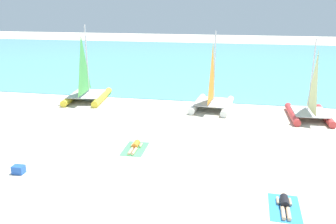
% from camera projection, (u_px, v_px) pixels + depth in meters
% --- Properties ---
extents(ground_plane, '(120.00, 120.00, 0.00)m').
position_uv_depth(ground_plane, '(180.00, 110.00, 24.46)').
color(ground_plane, beige).
extents(ocean_water, '(120.00, 40.00, 0.05)m').
position_uv_depth(ocean_water, '(208.00, 60.00, 45.34)').
color(ocean_water, '#5BB2C1').
rests_on(ocean_water, ground).
extents(sailboat_white, '(2.95, 4.27, 5.28)m').
position_uv_depth(sailboat_white, '(212.00, 98.00, 24.51)').
color(sailboat_white, white).
rests_on(sailboat_white, ground).
extents(sailboat_yellow, '(3.18, 4.55, 5.57)m').
position_uv_depth(sailboat_yellow, '(87.00, 90.00, 26.57)').
color(sailboat_yellow, yellow).
rests_on(sailboat_yellow, ground).
extents(sailboat_red, '(2.51, 3.87, 4.99)m').
position_uv_depth(sailboat_red, '(310.00, 107.00, 22.39)').
color(sailboat_red, '#CC3838').
rests_on(sailboat_red, ground).
extents(towel_left, '(1.14, 1.92, 0.01)m').
position_uv_depth(towel_left, '(135.00, 149.00, 17.92)').
color(towel_left, '#4CB266').
rests_on(towel_left, ground).
extents(sunbather_left, '(0.55, 1.56, 0.30)m').
position_uv_depth(sunbather_left, '(135.00, 146.00, 17.95)').
color(sunbather_left, orange).
rests_on(sunbather_left, towel_left).
extents(towel_right, '(1.16, 1.94, 0.01)m').
position_uv_depth(towel_right, '(284.00, 208.00, 12.76)').
color(towel_right, '#338CD8').
rests_on(towel_right, ground).
extents(sunbather_right, '(0.56, 1.56, 0.30)m').
position_uv_depth(sunbather_right, '(285.00, 204.00, 12.79)').
color(sunbather_right, black).
rests_on(sunbather_right, towel_right).
extents(cooler_box, '(0.50, 0.36, 0.36)m').
position_uv_depth(cooler_box, '(19.00, 170.00, 15.31)').
color(cooler_box, blue).
rests_on(cooler_box, ground).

